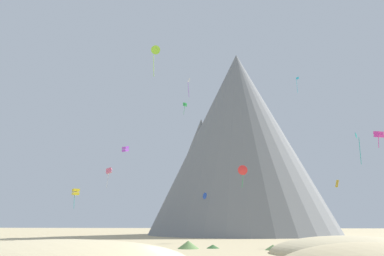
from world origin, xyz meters
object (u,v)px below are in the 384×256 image
at_px(kite_yellow_low, 76,192).
at_px(bush_far_right, 273,247).
at_px(kite_blue_low, 204,196).
at_px(kite_violet_mid, 125,149).
at_px(bush_near_left, 87,249).
at_px(kite_red_low, 243,170).
at_px(kite_green_high, 185,105).
at_px(kite_cyan_high, 297,82).
at_px(kite_rainbow_mid, 109,171).
at_px(kite_gold_low, 337,184).
at_px(bush_far_left, 213,246).
at_px(bush_ridge_crest, 188,245).
at_px(bush_scatter_east, 308,247).
at_px(rock_massif, 235,147).
at_px(kite_magenta_mid, 379,134).
at_px(kite_white_high, 189,84).
at_px(kite_black_low, 290,206).
at_px(kite_teal_mid, 358,142).
at_px(kite_lime_high, 156,51).
at_px(bush_low_patch, 298,250).

bearing_deg(kite_yellow_low, bush_far_right, 102.31).
bearing_deg(kite_blue_low, kite_violet_mid, -21.26).
bearing_deg(kite_blue_low, bush_near_left, 13.62).
height_order(bush_near_left, kite_yellow_low, kite_yellow_low).
relative_size(kite_red_low, kite_green_high, 1.25).
height_order(bush_near_left, kite_red_low, kite_red_low).
bearing_deg(kite_cyan_high, kite_violet_mid, -77.79).
height_order(kite_violet_mid, kite_rainbow_mid, kite_violet_mid).
bearing_deg(kite_red_low, kite_rainbow_mid, 143.55).
bearing_deg(kite_gold_low, bush_far_left, -19.81).
height_order(bush_ridge_crest, kite_gold_low, kite_gold_low).
relative_size(bush_far_left, kite_red_low, 0.41).
xyz_separation_m(bush_scatter_east, kite_red_low, (-6.68, 19.76, 12.17)).
bearing_deg(kite_yellow_low, kite_gold_low, 143.53).
bearing_deg(rock_massif, bush_far_left, -93.98).
bearing_deg(bush_far_right, kite_magenta_mid, 30.37).
distance_m(bush_far_right, kite_white_high, 48.44).
height_order(bush_far_right, kite_violet_mid, kite_violet_mid).
height_order(kite_black_low, kite_magenta_mid, kite_magenta_mid).
relative_size(bush_far_left, kite_cyan_high, 0.38).
relative_size(kite_violet_mid, kite_black_low, 0.37).
distance_m(kite_yellow_low, kite_magenta_mid, 57.26).
distance_m(kite_black_low, kite_teal_mid, 30.70).
distance_m(bush_ridge_crest, kite_lime_high, 29.89).
distance_m(kite_lime_high, kite_red_low, 26.75).
bearing_deg(kite_green_high, kite_black_low, 118.13).
bearing_deg(kite_white_high, kite_cyan_high, -69.72).
height_order(bush_far_left, kite_magenta_mid, kite_magenta_mid).
bearing_deg(kite_red_low, bush_low_patch, -83.38).
xyz_separation_m(kite_violet_mid, kite_green_high, (9.72, 17.44, 15.14)).
xyz_separation_m(kite_violet_mid, kite_teal_mid, (41.95, -8.52, -1.62)).
distance_m(kite_violet_mid, kite_rainbow_mid, 19.98).
bearing_deg(kite_violet_mid, kite_green_high, -94.00).
xyz_separation_m(kite_cyan_high, kite_red_low, (-15.50, -20.98, -25.82)).
bearing_deg(bush_far_left, kite_yellow_low, 142.53).
xyz_separation_m(bush_low_patch, kite_yellow_low, (-39.14, 27.79, 9.03)).
height_order(bush_low_patch, bush_ridge_crest, bush_ridge_crest).
relative_size(bush_ridge_crest, kite_cyan_high, 0.62).
height_order(bush_ridge_crest, kite_teal_mid, kite_teal_mid).
bearing_deg(kite_magenta_mid, bush_far_right, -173.38).
height_order(bush_far_right, kite_black_low, kite_black_low).
bearing_deg(bush_low_patch, kite_black_low, 81.60).
height_order(kite_white_high, kite_lime_high, kite_white_high).
distance_m(bush_far_right, bush_scatter_east, 4.09).
distance_m(kite_violet_mid, kite_blue_low, 21.19).
bearing_deg(kite_magenta_mid, kite_black_low, 82.66).
bearing_deg(kite_gold_low, bush_far_right, -8.71).
height_order(rock_massif, kite_red_low, rock_massif).
bearing_deg(kite_black_low, bush_scatter_east, 144.85).
bearing_deg(kite_magenta_mid, rock_massif, 91.46).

